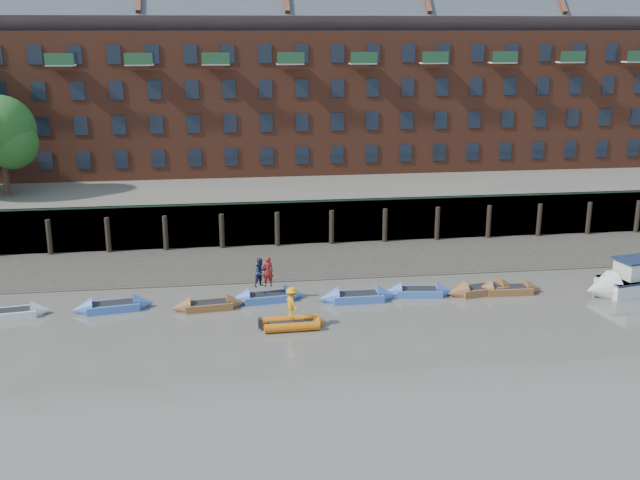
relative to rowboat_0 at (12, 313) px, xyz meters
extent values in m
plane|color=#625E55|center=(17.71, -9.98, -0.21)|extent=(220.00, 220.00, 0.00)
cube|color=#3D382F|center=(17.71, 8.02, -0.21)|extent=(110.00, 8.00, 0.50)
cube|color=#4C4336|center=(17.71, 4.62, -0.21)|extent=(110.00, 1.60, 0.10)
cube|color=#2D2A26|center=(17.71, 12.42, 1.39)|extent=(110.00, 0.80, 3.20)
cylinder|color=black|center=(-0.29, 11.77, 1.09)|extent=(0.36, 0.36, 2.60)
cylinder|color=black|center=(3.71, 11.77, 1.09)|extent=(0.36, 0.36, 2.60)
cylinder|color=black|center=(7.71, 11.77, 1.09)|extent=(0.36, 0.36, 2.60)
cylinder|color=black|center=(11.71, 11.77, 1.09)|extent=(0.36, 0.36, 2.60)
cylinder|color=black|center=(15.71, 11.77, 1.09)|extent=(0.36, 0.36, 2.60)
cylinder|color=black|center=(19.71, 11.77, 1.09)|extent=(0.36, 0.36, 2.60)
cylinder|color=black|center=(23.71, 11.77, 1.09)|extent=(0.36, 0.36, 2.60)
cylinder|color=black|center=(27.71, 11.77, 1.09)|extent=(0.36, 0.36, 2.60)
cylinder|color=black|center=(31.71, 11.77, 1.09)|extent=(0.36, 0.36, 2.60)
cylinder|color=black|center=(35.71, 11.77, 1.09)|extent=(0.36, 0.36, 2.60)
cylinder|color=black|center=(39.71, 11.77, 1.09)|extent=(0.36, 0.36, 2.60)
cylinder|color=black|center=(43.71, 11.77, 1.09)|extent=(0.36, 0.36, 2.60)
cube|color=#264C2D|center=(17.71, 12.12, 3.04)|extent=(110.00, 0.06, 0.10)
cube|color=#5E594D|center=(17.71, 26.02, 1.39)|extent=(110.00, 28.00, 3.20)
cube|color=brown|center=(17.71, 27.02, 8.99)|extent=(80.00, 10.00, 12.00)
cube|color=#42444C|center=(17.71, 27.02, 16.19)|extent=(80.60, 15.56, 15.56)
cube|color=black|center=(-5.29, 22.00, 4.79)|extent=(1.10, 0.12, 1.50)
cube|color=black|center=(-2.29, 22.00, 4.79)|extent=(1.10, 0.12, 1.50)
cube|color=black|center=(0.71, 22.00, 4.79)|extent=(1.10, 0.12, 1.50)
cube|color=black|center=(3.71, 22.00, 4.79)|extent=(1.10, 0.12, 1.50)
cube|color=black|center=(6.71, 22.00, 4.79)|extent=(1.10, 0.12, 1.50)
cube|color=black|center=(9.71, 22.00, 4.79)|extent=(1.10, 0.12, 1.50)
cube|color=black|center=(12.71, 22.00, 4.79)|extent=(1.10, 0.12, 1.50)
cube|color=black|center=(15.71, 22.00, 4.79)|extent=(1.10, 0.12, 1.50)
cube|color=black|center=(18.71, 22.00, 4.79)|extent=(1.10, 0.12, 1.50)
cube|color=black|center=(21.71, 22.00, 4.79)|extent=(1.10, 0.12, 1.50)
cube|color=black|center=(24.71, 22.00, 4.79)|extent=(1.10, 0.12, 1.50)
cube|color=black|center=(27.71, 22.00, 4.79)|extent=(1.10, 0.12, 1.50)
cube|color=black|center=(30.71, 22.00, 4.79)|extent=(1.10, 0.12, 1.50)
cube|color=black|center=(33.71, 22.00, 4.79)|extent=(1.10, 0.12, 1.50)
cube|color=black|center=(36.71, 22.00, 4.79)|extent=(1.10, 0.12, 1.50)
cube|color=black|center=(39.71, 22.00, 4.79)|extent=(1.10, 0.12, 1.50)
cube|color=black|center=(42.71, 22.00, 4.79)|extent=(1.10, 0.12, 1.50)
cube|color=black|center=(45.71, 22.00, 4.79)|extent=(1.10, 0.12, 1.50)
cube|color=black|center=(48.71, 22.00, 4.79)|extent=(1.10, 0.12, 1.50)
cube|color=black|center=(-5.29, 22.00, 7.59)|extent=(1.10, 0.12, 1.50)
cube|color=black|center=(-2.29, 22.00, 7.59)|extent=(1.10, 0.12, 1.50)
cube|color=black|center=(0.71, 22.00, 7.59)|extent=(1.10, 0.12, 1.50)
cube|color=black|center=(3.71, 22.00, 7.59)|extent=(1.10, 0.12, 1.50)
cube|color=black|center=(6.71, 22.00, 7.59)|extent=(1.10, 0.12, 1.50)
cube|color=black|center=(9.71, 22.00, 7.59)|extent=(1.10, 0.12, 1.50)
cube|color=black|center=(12.71, 22.00, 7.59)|extent=(1.10, 0.12, 1.50)
cube|color=black|center=(15.71, 22.00, 7.59)|extent=(1.10, 0.12, 1.50)
cube|color=black|center=(18.71, 22.00, 7.59)|extent=(1.10, 0.12, 1.50)
cube|color=black|center=(21.71, 22.00, 7.59)|extent=(1.10, 0.12, 1.50)
cube|color=black|center=(24.71, 22.00, 7.59)|extent=(1.10, 0.12, 1.50)
cube|color=black|center=(27.71, 22.00, 7.59)|extent=(1.10, 0.12, 1.50)
cube|color=black|center=(30.71, 22.00, 7.59)|extent=(1.10, 0.12, 1.50)
cube|color=black|center=(33.71, 22.00, 7.59)|extent=(1.10, 0.12, 1.50)
cube|color=black|center=(36.71, 22.00, 7.59)|extent=(1.10, 0.12, 1.50)
cube|color=black|center=(39.71, 22.00, 7.59)|extent=(1.10, 0.12, 1.50)
cube|color=black|center=(42.71, 22.00, 7.59)|extent=(1.10, 0.12, 1.50)
cube|color=black|center=(45.71, 22.00, 7.59)|extent=(1.10, 0.12, 1.50)
cube|color=black|center=(48.71, 22.00, 7.59)|extent=(1.10, 0.12, 1.50)
cube|color=black|center=(-2.29, 22.00, 10.39)|extent=(1.10, 0.12, 1.50)
cube|color=black|center=(0.71, 22.00, 10.39)|extent=(1.10, 0.12, 1.50)
cube|color=black|center=(3.71, 22.00, 10.39)|extent=(1.10, 0.12, 1.50)
cube|color=black|center=(6.71, 22.00, 10.39)|extent=(1.10, 0.12, 1.50)
cube|color=black|center=(9.71, 22.00, 10.39)|extent=(1.10, 0.12, 1.50)
cube|color=black|center=(12.71, 22.00, 10.39)|extent=(1.10, 0.12, 1.50)
cube|color=black|center=(15.71, 22.00, 10.39)|extent=(1.10, 0.12, 1.50)
cube|color=black|center=(18.71, 22.00, 10.39)|extent=(1.10, 0.12, 1.50)
cube|color=black|center=(21.71, 22.00, 10.39)|extent=(1.10, 0.12, 1.50)
cube|color=black|center=(24.71, 22.00, 10.39)|extent=(1.10, 0.12, 1.50)
cube|color=black|center=(27.71, 22.00, 10.39)|extent=(1.10, 0.12, 1.50)
cube|color=black|center=(30.71, 22.00, 10.39)|extent=(1.10, 0.12, 1.50)
cube|color=black|center=(33.71, 22.00, 10.39)|extent=(1.10, 0.12, 1.50)
cube|color=black|center=(36.71, 22.00, 10.39)|extent=(1.10, 0.12, 1.50)
cube|color=black|center=(39.71, 22.00, 10.39)|extent=(1.10, 0.12, 1.50)
cube|color=black|center=(42.71, 22.00, 10.39)|extent=(1.10, 0.12, 1.50)
cube|color=black|center=(45.71, 22.00, 10.39)|extent=(1.10, 0.12, 1.50)
cube|color=black|center=(48.71, 22.00, 10.39)|extent=(1.10, 0.12, 1.50)
cube|color=black|center=(-2.29, 22.00, 13.19)|extent=(1.10, 0.12, 1.50)
cube|color=black|center=(0.71, 22.00, 13.19)|extent=(1.10, 0.12, 1.50)
cube|color=black|center=(3.71, 22.00, 13.19)|extent=(1.10, 0.12, 1.50)
cube|color=black|center=(6.71, 22.00, 13.19)|extent=(1.10, 0.12, 1.50)
cube|color=black|center=(9.71, 22.00, 13.19)|extent=(1.10, 0.12, 1.50)
cube|color=black|center=(12.71, 22.00, 13.19)|extent=(1.10, 0.12, 1.50)
cube|color=black|center=(15.71, 22.00, 13.19)|extent=(1.10, 0.12, 1.50)
cube|color=black|center=(18.71, 22.00, 13.19)|extent=(1.10, 0.12, 1.50)
cube|color=black|center=(21.71, 22.00, 13.19)|extent=(1.10, 0.12, 1.50)
cube|color=black|center=(24.71, 22.00, 13.19)|extent=(1.10, 0.12, 1.50)
cube|color=black|center=(27.71, 22.00, 13.19)|extent=(1.10, 0.12, 1.50)
cube|color=black|center=(30.71, 22.00, 13.19)|extent=(1.10, 0.12, 1.50)
cube|color=black|center=(33.71, 22.00, 13.19)|extent=(1.10, 0.12, 1.50)
cube|color=black|center=(36.71, 22.00, 13.19)|extent=(1.10, 0.12, 1.50)
cube|color=black|center=(39.71, 22.00, 13.19)|extent=(1.10, 0.12, 1.50)
cube|color=black|center=(42.71, 22.00, 13.19)|extent=(1.10, 0.12, 1.50)
cube|color=black|center=(45.71, 22.00, 13.19)|extent=(1.10, 0.12, 1.50)
cylinder|color=#3A281C|center=(-4.29, 17.52, 4.99)|extent=(0.44, 0.44, 4.00)
sphere|color=#26591F|center=(-4.29, 17.52, 7.95)|extent=(5.12, 5.12, 5.12)
cube|color=silver|center=(0.00, 0.00, -0.01)|extent=(2.80, 1.56, 0.42)
cone|color=silver|center=(1.54, 0.21, -0.01)|extent=(1.19, 1.33, 1.20)
cube|color=black|center=(0.00, 0.00, 0.18)|extent=(2.32, 1.20, 0.06)
cube|color=#3F67BB|center=(5.45, 0.30, 0.01)|extent=(3.05, 1.72, 0.45)
cone|color=#3F67BB|center=(7.11, 0.55, 0.01)|extent=(1.31, 1.46, 1.30)
cone|color=#3F67BB|center=(3.79, 0.04, 0.01)|extent=(1.31, 1.46, 1.30)
cube|color=black|center=(5.45, 0.30, 0.22)|extent=(2.52, 1.33, 0.06)
cube|color=brown|center=(10.81, -0.22, 0.00)|extent=(2.78, 1.49, 0.42)
cone|color=brown|center=(12.36, -0.05, 0.00)|extent=(1.16, 1.31, 1.20)
cone|color=brown|center=(9.27, -0.40, 0.00)|extent=(1.16, 1.31, 1.20)
cube|color=black|center=(10.81, -0.22, 0.18)|extent=(2.31, 1.14, 0.06)
cube|color=#3F67BB|center=(14.22, 0.64, 0.01)|extent=(2.96, 1.60, 0.44)
cone|color=#3F67BB|center=(15.87, 0.83, 0.01)|extent=(1.24, 1.40, 1.28)
cone|color=#3F67BB|center=(12.58, 0.45, 0.01)|extent=(1.24, 1.40, 1.28)
cube|color=black|center=(14.22, 0.64, 0.21)|extent=(2.46, 1.23, 0.06)
cube|color=#3F67BB|center=(19.48, -0.05, 0.02)|extent=(2.97, 1.36, 0.46)
cone|color=#3F67BB|center=(21.20, -0.03, 0.02)|extent=(1.16, 1.35, 1.34)
cone|color=#3F67BB|center=(17.75, -0.06, 0.02)|extent=(1.16, 1.35, 1.34)
cube|color=black|center=(19.48, -0.05, 0.23)|extent=(2.47, 1.02, 0.06)
cube|color=#3F67BB|center=(23.28, 0.37, 0.00)|extent=(2.84, 1.54, 0.42)
cone|color=#3F67BB|center=(24.85, 0.18, 0.00)|extent=(1.20, 1.34, 1.22)
cone|color=#3F67BB|center=(21.70, 0.56, 0.00)|extent=(1.20, 1.34, 1.22)
cube|color=black|center=(23.28, 0.37, 0.19)|extent=(2.36, 1.19, 0.06)
cube|color=brown|center=(27.15, 0.18, 0.02)|extent=(3.14, 1.84, 0.46)
cone|color=brown|center=(28.84, 0.49, 0.02)|extent=(1.37, 1.51, 1.33)
cone|color=brown|center=(25.46, -0.13, 0.02)|extent=(1.37, 1.51, 1.33)
cube|color=black|center=(27.15, 0.18, 0.23)|extent=(2.59, 1.42, 0.06)
cube|color=brown|center=(28.72, 0.01, 0.00)|extent=(2.77, 1.31, 0.43)
cone|color=brown|center=(30.32, -0.03, 0.00)|extent=(1.10, 1.26, 1.24)
cone|color=brown|center=(27.13, 0.05, 0.00)|extent=(1.10, 1.26, 1.24)
cube|color=black|center=(28.72, 0.01, 0.19)|extent=(2.30, 0.99, 0.06)
cylinder|color=#CE630D|center=(15.19, -3.12, 0.03)|extent=(2.95, 0.58, 0.49)
cylinder|color=#CE630D|center=(15.22, -4.15, 0.03)|extent=(2.95, 0.58, 0.49)
sphere|color=#CE630D|center=(16.67, -3.59, 0.03)|extent=(0.56, 0.56, 0.56)
cube|color=black|center=(15.20, -3.64, 0.03)|extent=(2.48, 0.92, 0.17)
cone|color=silver|center=(33.85, -1.34, 0.27)|extent=(2.18, 2.44, 2.13)
cube|color=silver|center=(36.43, -0.81, 1.28)|extent=(2.51, 2.01, 1.06)
cube|color=#19233F|center=(36.43, -0.81, 1.86)|extent=(2.87, 2.28, 0.11)
imported|color=maroon|center=(14.29, 0.72, 1.56)|extent=(0.74, 0.56, 1.83)
imported|color=#19233F|center=(13.88, 0.78, 1.51)|extent=(1.06, 1.02, 1.72)
imported|color=orange|center=(15.27, -3.59, 1.18)|extent=(1.01, 1.29, 1.75)
camera|label=1|loc=(11.76, -40.66, 15.26)|focal=42.00mm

